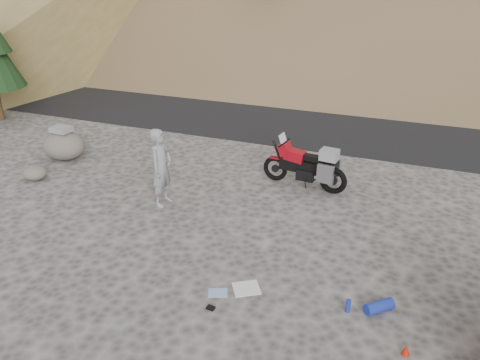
# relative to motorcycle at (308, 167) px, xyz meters

# --- Properties ---
(ground) EXTENTS (140.00, 140.00, 0.00)m
(ground) POSITION_rel_motorcycle_xyz_m (-0.97, -2.96, -0.59)
(ground) COLOR #43403E
(ground) RESTS_ON ground
(road) EXTENTS (120.00, 7.00, 0.05)m
(road) POSITION_rel_motorcycle_xyz_m (-0.97, 6.04, -0.59)
(road) COLOR black
(road) RESTS_ON ground
(motorcycle) EXTENTS (2.30, 0.83, 1.37)m
(motorcycle) POSITION_rel_motorcycle_xyz_m (0.00, 0.00, 0.00)
(motorcycle) COLOR black
(motorcycle) RESTS_ON ground
(man) EXTENTS (0.49, 0.72, 1.91)m
(man) POSITION_rel_motorcycle_xyz_m (-3.03, -2.15, -0.59)
(man) COLOR gray
(man) RESTS_ON ground
(boulder) EXTENTS (1.53, 1.39, 1.02)m
(boulder) POSITION_rel_motorcycle_xyz_m (-7.20, -0.68, -0.14)
(boulder) COLOR #565149
(boulder) RESTS_ON ground
(small_rock) EXTENTS (0.74, 0.69, 0.40)m
(small_rock) POSITION_rel_motorcycle_xyz_m (-6.97, -2.17, -0.39)
(small_rock) COLOR #565149
(small_rock) RESTS_ON ground
(gear_white_cloth) EXTENTS (0.62, 0.61, 0.02)m
(gear_white_cloth) POSITION_rel_motorcycle_xyz_m (-0.01, -4.49, -0.58)
(gear_white_cloth) COLOR white
(gear_white_cloth) RESTS_ON ground
(gear_blue_mat) EXTENTS (0.51, 0.49, 0.20)m
(gear_blue_mat) POSITION_rel_motorcycle_xyz_m (2.28, -4.25, -0.48)
(gear_blue_mat) COLOR #1B2DA4
(gear_blue_mat) RESTS_ON ground
(gear_bottle) EXTENTS (0.10, 0.10, 0.24)m
(gear_bottle) POSITION_rel_motorcycle_xyz_m (1.79, -4.44, -0.47)
(gear_bottle) COLOR #1B2DA4
(gear_bottle) RESTS_ON ground
(gear_funnel) EXTENTS (0.17, 0.17, 0.17)m
(gear_funnel) POSITION_rel_motorcycle_xyz_m (2.76, -5.09, -0.50)
(gear_funnel) COLOR #B81D0C
(gear_funnel) RESTS_ON ground
(gear_glove_a) EXTENTS (0.15, 0.11, 0.04)m
(gear_glove_a) POSITION_rel_motorcycle_xyz_m (-0.39, -5.22, -0.57)
(gear_glove_a) COLOR black
(gear_glove_a) RESTS_ON ground
(gear_blue_cloth) EXTENTS (0.41, 0.36, 0.01)m
(gear_blue_cloth) POSITION_rel_motorcycle_xyz_m (-0.44, -4.79, -0.58)
(gear_blue_cloth) COLOR #89ADD4
(gear_blue_cloth) RESTS_ON ground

